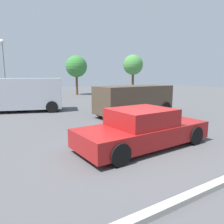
# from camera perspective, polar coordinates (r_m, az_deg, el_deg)

# --- Properties ---
(ground_plane) EXTENTS (80.00, 80.00, 0.00)m
(ground_plane) POSITION_cam_1_polar(r_m,az_deg,el_deg) (7.24, 6.10, -9.64)
(ground_plane) COLOR #515154
(sedan_foreground) EXTENTS (4.74, 2.12, 1.31)m
(sedan_foreground) POSITION_cam_1_polar(r_m,az_deg,el_deg) (7.34, 8.15, -4.55)
(sedan_foreground) COLOR maroon
(sedan_foreground) RESTS_ON ground_plane
(dog) EXTENTS (0.53, 0.47, 0.44)m
(dog) POSITION_cam_1_polar(r_m,az_deg,el_deg) (9.89, 20.23, -3.26)
(dog) COLOR white
(dog) RESTS_ON ground_plane
(van_white) EXTENTS (5.54, 3.56, 2.21)m
(van_white) POSITION_cam_1_polar(r_m,az_deg,el_deg) (15.60, -22.98, 4.48)
(van_white) COLOR #B2B7C1
(van_white) RESTS_ON ground_plane
(suv_dark) EXTENTS (4.82, 2.28, 1.80)m
(suv_dark) POSITION_cam_1_polar(r_m,az_deg,el_deg) (12.84, 5.88, 3.34)
(suv_dark) COLOR #4C3D2D
(suv_dark) RESTS_ON ground_plane
(parking_curb) EXTENTS (9.95, 0.20, 0.12)m
(parking_curb) POSITION_cam_1_polar(r_m,az_deg,el_deg) (5.43, 26.25, -16.76)
(parking_curb) COLOR #B7B2A8
(parking_curb) RESTS_ON ground_plane
(light_post_far) EXTENTS (0.44, 0.44, 5.65)m
(light_post_far) POSITION_cam_1_polar(r_m,az_deg,el_deg) (22.65, -26.89, 12.44)
(light_post_far) COLOR gray
(light_post_far) RESTS_ON ground_plane
(tree_back_left) EXTENTS (2.70, 2.70, 5.21)m
(tree_back_left) POSITION_cam_1_polar(r_m,az_deg,el_deg) (30.01, 5.60, 12.31)
(tree_back_left) COLOR brown
(tree_back_left) RESTS_ON ground_plane
(tree_back_center) EXTENTS (2.67, 2.67, 4.88)m
(tree_back_center) POSITION_cam_1_polar(r_m,az_deg,el_deg) (27.74, -9.44, 11.81)
(tree_back_center) COLOR brown
(tree_back_center) RESTS_ON ground_plane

